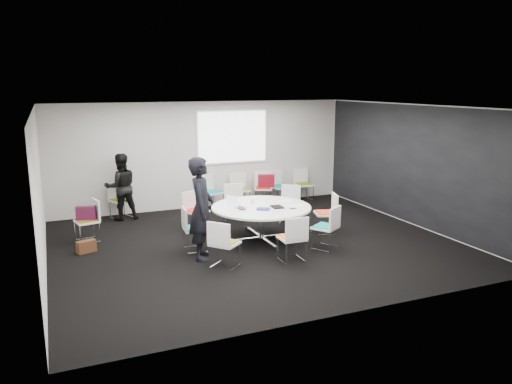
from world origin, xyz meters
name	(u,v)px	position (x,y,z in m)	size (l,w,h in m)	color
room_shell	(259,177)	(0.09, 0.00, 1.40)	(8.08, 7.08, 2.88)	black
conference_table	(261,216)	(0.23, 0.20, 0.52)	(2.09, 2.09, 0.73)	silver
projection_screen	(233,137)	(0.80, 3.46, 1.85)	(1.90, 0.03, 1.35)	white
chair_ring_a	(326,221)	(1.76, 0.11, 0.28)	(0.56, 0.57, 0.88)	silver
chair_ring_b	(289,211)	(1.38, 1.18, 0.28)	(0.64, 0.64, 0.88)	silver
chair_ring_c	(234,210)	(0.21, 1.82, 0.28)	(0.59, 0.58, 0.88)	silver
chair_ring_d	(196,218)	(-0.85, 1.41, 0.28)	(0.61, 0.60, 0.88)	silver
chair_ring_e	(195,237)	(-1.26, 0.06, 0.28)	(0.48, 0.49, 0.88)	silver
chair_ring_f	(224,253)	(-1.02, -1.04, 0.28)	(0.64, 0.64, 0.88)	silver
chair_ring_g	(292,247)	(0.25, -1.23, 0.28)	(0.47, 0.46, 0.88)	silver
chair_ring_h	(326,235)	(1.19, -0.84, 0.28)	(0.63, 0.63, 0.88)	silver
chair_back_a	(212,199)	(0.10, 3.16, 0.28)	(0.60, 0.59, 0.88)	silver
chair_back_b	(240,196)	(0.89, 3.17, 0.28)	(0.47, 0.46, 0.88)	silver
chair_back_c	(263,194)	(1.55, 3.14, 0.28)	(0.59, 0.58, 0.88)	silver
chair_back_d	(279,193)	(2.05, 3.15, 0.28)	(0.52, 0.51, 0.88)	silver
chair_back_e	(303,190)	(2.82, 3.17, 0.28)	(0.46, 0.45, 0.88)	silver
chair_spare_left	(88,229)	(-3.16, 1.49, 0.28)	(0.54, 0.54, 0.88)	silver
chair_person_back	(121,207)	(-2.26, 3.16, 0.28)	(0.60, 0.59, 0.88)	silver
person_main	(202,208)	(-1.24, -0.42, 0.97)	(0.71, 0.46, 1.94)	black
person_back	(121,187)	(-2.25, 3.00, 0.81)	(0.79, 0.62, 1.62)	black
laptop	(243,208)	(-0.19, 0.20, 0.74)	(0.33, 0.21, 0.03)	#333338
laptop_lid	(232,201)	(-0.36, 0.33, 0.86)	(0.30, 0.02, 0.22)	silver
notebook_black	(277,207)	(0.51, -0.01, 0.74)	(0.22, 0.30, 0.02)	black
tablet_folio	(263,209)	(0.16, -0.07, 0.74)	(0.26, 0.20, 0.03)	navy
papers_right	(284,201)	(0.89, 0.44, 0.73)	(0.30, 0.21, 0.00)	silver
papers_front	(297,205)	(0.96, -0.02, 0.73)	(0.30, 0.21, 0.00)	white
cup	(252,201)	(0.17, 0.52, 0.78)	(0.08, 0.08, 0.09)	white
phone	(293,208)	(0.76, -0.24, 0.73)	(0.14, 0.07, 0.01)	black
maroon_bag	(86,213)	(-3.18, 1.49, 0.62)	(0.40, 0.14, 0.28)	#4C1430
brown_bag	(86,246)	(-3.26, 0.77, 0.12)	(0.36, 0.16, 0.24)	#452816
red_jacket	(266,181)	(1.55, 2.91, 0.70)	(0.44, 0.10, 0.35)	maroon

